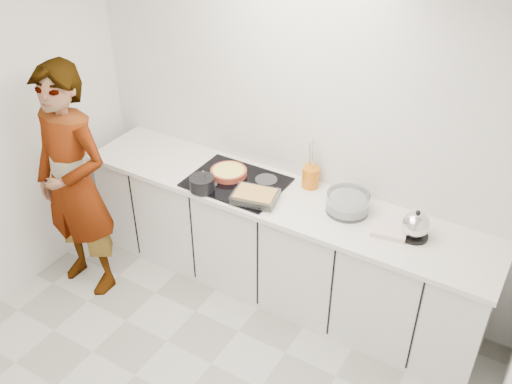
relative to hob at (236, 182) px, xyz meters
The scene contains 13 objects.
ceiling 2.13m from the hob, 74.48° to the right, with size 3.60×3.20×0.00m, color white.
wall_back 0.62m from the hob, 44.17° to the left, with size 3.60×0.00×2.60m, color white.
base_cabinets 0.60m from the hob, ahead, with size 3.20×0.58×0.87m, color white.
countertop 0.35m from the hob, ahead, with size 3.24×0.64×0.04m, color white.
hob is the anchor object (origin of this frame).
tart_dish 0.12m from the hob, 154.72° to the left, with size 0.31×0.31×0.05m.
saucepan 0.28m from the hob, 125.06° to the right, with size 0.20×0.20×0.18m.
baking_dish 0.29m from the hob, 28.79° to the right, with size 0.36×0.29×0.06m.
mixing_bowl 0.87m from the hob, ahead, with size 0.33×0.33×0.14m.
tea_towel 1.21m from the hob, ahead, with size 0.23×0.17×0.04m, color white.
kettle 1.37m from the hob, ahead, with size 0.23×0.23×0.21m.
utensil_crock 0.56m from the hob, 26.23° to the left, with size 0.13×0.13×0.16m, color #D26A0E.
cook 1.21m from the hob, 145.49° to the right, with size 0.69×0.45×1.89m, color white.
Camera 1 is at (1.65, -1.78, 3.25)m, focal length 40.00 mm.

